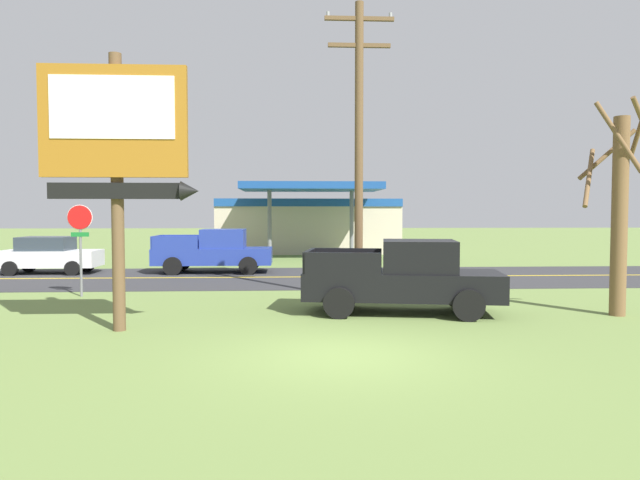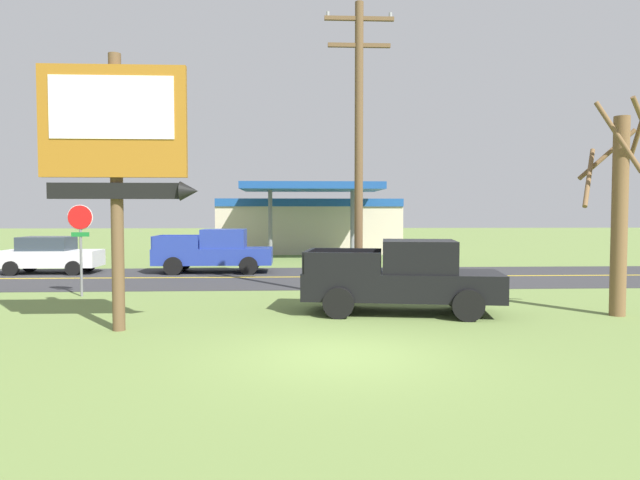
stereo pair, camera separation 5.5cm
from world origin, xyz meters
name	(u,v)px [view 2 (the right image)]	position (x,y,z in m)	size (l,w,h in m)	color
ground_plane	(341,355)	(0.00, 0.00, 0.00)	(180.00, 180.00, 0.00)	olive
road_asphalt	(314,277)	(0.00, 13.00, 0.01)	(140.00, 8.00, 0.02)	#333335
road_centre_line	(314,277)	(0.00, 13.00, 0.02)	(126.00, 0.20, 0.01)	gold
motel_sign	(117,145)	(-4.82, 2.36, 4.21)	(3.48, 0.54, 6.26)	brown
stop_sign	(80,234)	(-7.70, 7.95, 2.03)	(0.80, 0.08, 2.95)	slate
utility_pole	(359,142)	(1.14, 6.84, 4.87)	(2.12, 0.26, 9.08)	brown
bare_tree	(620,205)	(7.59, 3.77, 2.89)	(2.08, 2.08, 6.23)	brown
gas_station	(309,224)	(0.22, 28.25, 1.94)	(12.00, 11.50, 4.40)	beige
pickup_black_parked_on_lawn	(404,277)	(2.08, 4.41, 0.96)	(5.45, 2.87, 1.96)	black
pickup_blue_on_road	(215,251)	(-4.35, 15.00, 0.96)	(5.20, 2.24, 1.96)	#233893
car_white_near_lane	(50,255)	(-11.62, 15.00, 0.83)	(4.20, 2.00, 1.64)	silver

